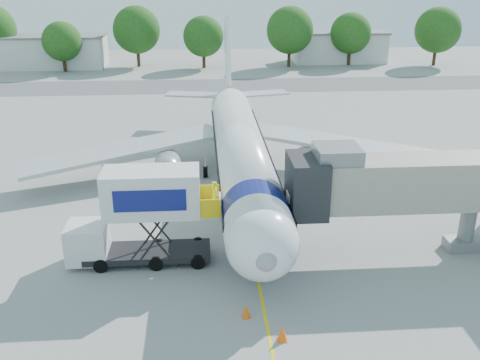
{
  "coord_description": "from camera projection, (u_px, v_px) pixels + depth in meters",
  "views": [
    {
      "loc": [
        -2.78,
        -33.95,
        15.46
      ],
      "look_at": [
        -0.49,
        -2.94,
        3.2
      ],
      "focal_mm": 40.0,
      "sensor_mm": 36.0,
      "label": 1
    }
  ],
  "objects": [
    {
      "name": "jet_bridge",
      "position": [
        397.0,
        183.0,
        29.82
      ],
      "size": [
        13.9,
        3.2,
        6.6
      ],
      "color": "#AAA491",
      "rests_on": "ground"
    },
    {
      "name": "tree_b",
      "position": [
        62.0,
        41.0,
        85.25
      ],
      "size": [
        6.22,
        6.22,
        7.94
      ],
      "color": "#382314",
      "rests_on": "ground"
    },
    {
      "name": "tree_d",
      "position": [
        203.0,
        36.0,
        88.42
      ],
      "size": [
        6.68,
        6.68,
        8.52
      ],
      "color": "#382314",
      "rests_on": "ground"
    },
    {
      "name": "aircraft",
      "position": [
        240.0,
        149.0,
        40.1
      ],
      "size": [
        34.17,
        37.73,
        11.35
      ],
      "color": "white",
      "rests_on": "ground"
    },
    {
      "name": "taxiway_strip",
      "position": [
        220.0,
        86.0,
        76.32
      ],
      "size": [
        120.0,
        10.0,
        0.01
      ],
      "primitive_type": "cube",
      "color": "#59595B",
      "rests_on": "ground"
    },
    {
      "name": "tree_f",
      "position": [
        351.0,
        33.0,
        91.16
      ],
      "size": [
        6.93,
        6.93,
        8.84
      ],
      "color": "#382314",
      "rests_on": "ground"
    },
    {
      "name": "outbuilding_left",
      "position": [
        50.0,
        51.0,
        90.14
      ],
      "size": [
        18.4,
        8.4,
        5.3
      ],
      "color": "silver",
      "rests_on": "ground"
    },
    {
      "name": "outbuilding_right",
      "position": [
        339.0,
        47.0,
        95.41
      ],
      "size": [
        16.4,
        7.4,
        5.3
      ],
      "color": "silver",
      "rests_on": "ground"
    },
    {
      "name": "tree_g",
      "position": [
        438.0,
        30.0,
        90.54
      ],
      "size": [
        7.66,
        7.66,
        9.77
      ],
      "color": "#382314",
      "rests_on": "ground"
    },
    {
      "name": "safety_cone_b",
      "position": [
        283.0,
        333.0,
        23.81
      ],
      "size": [
        0.47,
        0.47,
        0.74
      ],
      "color": "#FB5A0D",
      "rests_on": "ground"
    },
    {
      "name": "safety_cone_a",
      "position": [
        246.0,
        311.0,
        25.43
      ],
      "size": [
        0.42,
        0.42,
        0.67
      ],
      "color": "#FB5A0D",
      "rests_on": "ground"
    },
    {
      "name": "catering_hiloader",
      "position": [
        141.0,
        217.0,
        29.42
      ],
      "size": [
        8.52,
        2.44,
        5.5
      ],
      "color": "black",
      "rests_on": "ground"
    },
    {
      "name": "tree_e",
      "position": [
        290.0,
        30.0,
        89.18
      ],
      "size": [
        7.83,
        7.83,
        9.98
      ],
      "color": "#382314",
      "rests_on": "ground"
    },
    {
      "name": "tree_c",
      "position": [
        137.0,
        30.0,
        89.38
      ],
      "size": [
        7.86,
        7.86,
        10.02
      ],
      "color": "#382314",
      "rests_on": "ground"
    },
    {
      "name": "ground",
      "position": [
        244.0,
        207.0,
        37.36
      ],
      "size": [
        160.0,
        160.0,
        0.0
      ],
      "primitive_type": "plane",
      "color": "gray",
      "rests_on": "ground"
    },
    {
      "name": "guidance_line",
      "position": [
        244.0,
        207.0,
        37.36
      ],
      "size": [
        0.15,
        70.0,
        0.01
      ],
      "primitive_type": "cube",
      "color": "yellow",
      "rests_on": "ground"
    }
  ]
}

